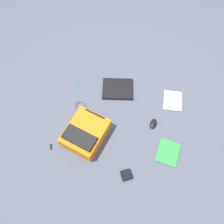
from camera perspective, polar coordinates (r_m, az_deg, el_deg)
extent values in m
plane|color=#4C5160|center=(2.21, 0.95, -1.21)|extent=(4.05, 4.05, 0.00)
cube|color=orange|center=(2.08, -6.76, -5.42)|extent=(0.43, 0.47, 0.15)
cube|color=black|center=(1.97, -8.38, -6.51)|extent=(0.32, 0.22, 0.03)
cylinder|color=black|center=(2.06, -4.38, -0.43)|extent=(0.19, 0.07, 0.02)
cube|color=black|center=(2.37, 1.46, 5.87)|extent=(0.36, 0.31, 0.02)
cube|color=black|center=(2.35, 1.47, 6.08)|extent=(0.35, 0.30, 0.01)
cube|color=silver|center=(2.38, 15.29, 2.78)|extent=(0.19, 0.23, 0.01)
cube|color=silver|center=(2.37, 15.34, 2.88)|extent=(0.19, 0.24, 0.00)
cube|color=silver|center=(2.13, 14.20, -10.00)|extent=(0.22, 0.25, 0.01)
cube|color=#2D8C3F|center=(2.13, 14.24, -9.95)|extent=(0.23, 0.26, 0.00)
ellipsoid|color=black|center=(2.19, 10.52, -2.95)|extent=(0.08, 0.12, 0.04)
torus|color=#4C4C51|center=(2.29, -8.10, 1.57)|extent=(0.11, 0.11, 0.01)
cylinder|color=#198C33|center=(2.43, -8.58, 6.95)|extent=(0.03, 0.14, 0.01)
cube|color=black|center=(2.01, 3.70, -15.82)|extent=(0.12, 0.12, 0.03)
cube|color=black|center=(2.16, -15.35, -8.60)|extent=(0.04, 0.06, 0.01)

